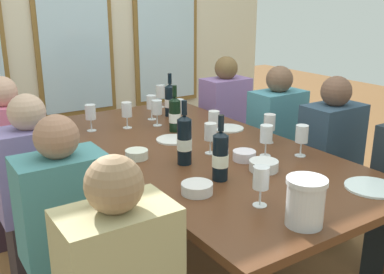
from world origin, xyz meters
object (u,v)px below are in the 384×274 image
wine_bottle_3 (175,114)px  wine_glass_3 (157,109)px  wine_glass_5 (160,92)px  seated_person_4 (66,241)px  tasting_bowl_0 (244,156)px  tasting_bowl_2 (264,166)px  tasting_bowl_3 (137,154)px  seated_person_1 (225,126)px  white_plate_2 (228,128)px  wine_bottle_2 (170,100)px  wine_glass_9 (179,108)px  seated_person_5 (329,166)px  wine_glass_7 (302,135)px  seated_person_6 (37,201)px  white_plate_1 (372,187)px  wine_bottle_1 (220,155)px  wine_glass_0 (127,110)px  white_plate_0 (173,140)px  dining_table (197,158)px  wine_glass_2 (210,132)px  metal_pitcher (305,202)px  seated_person_7 (276,145)px  seated_person_0 (11,166)px  wine_glass_6 (269,123)px  wine_bottle_0 (184,140)px  tasting_bowl_1 (197,188)px  wine_glass_4 (90,113)px  wine_glass_1 (261,179)px  wine_glass_11 (151,103)px

wine_bottle_3 → wine_glass_3: wine_bottle_3 is taller
wine_glass_5 → seated_person_4: 1.72m
tasting_bowl_0 → tasting_bowl_2: (-0.01, -0.17, 0.00)m
tasting_bowl_3 → seated_person_1: seated_person_1 is taller
white_plate_2 → wine_bottle_2: wine_bottle_2 is taller
wine_glass_9 → seated_person_5: bearing=-46.3°
wine_glass_7 → seated_person_6: size_ratio=0.16×
white_plate_1 → wine_bottle_2: size_ratio=0.77×
wine_bottle_1 → wine_glass_7: (0.56, 0.02, -0.00)m
white_plate_2 → wine_glass_0: 0.68m
wine_glass_7 → wine_bottle_1: bearing=-177.6°
wine_bottle_2 → seated_person_1: 0.73m
white_plate_2 → seated_person_4: seated_person_4 is taller
wine_bottle_3 → seated_person_1: size_ratio=0.27×
white_plate_0 → wine_glass_5: 0.87m
dining_table → wine_glass_2: wine_glass_2 is taller
white_plate_0 → metal_pitcher: bearing=-95.9°
seated_person_6 → seated_person_7: (1.72, -0.01, 0.00)m
white_plate_0 → white_plate_1: same height
white_plate_2 → wine_bottle_1: 0.86m
seated_person_1 → wine_glass_3: bearing=-158.2°
tasting_bowl_0 → seated_person_0: (-0.96, 1.18, -0.24)m
wine_glass_6 → wine_bottle_3: bearing=124.0°
seated_person_4 → seated_person_7: bearing=15.5°
wine_glass_2 → wine_glass_7: 0.49m
wine_bottle_0 → seated_person_4: bearing=-175.4°
white_plate_1 → wine_bottle_0: wine_bottle_0 is taller
tasting_bowl_1 → wine_glass_5: 1.64m
seated_person_5 → wine_glass_9: bearing=133.7°
tasting_bowl_0 → tasting_bowl_3: size_ratio=1.01×
seated_person_0 → white_plate_0: bearing=-39.7°
wine_glass_9 → wine_glass_0: bearing=161.4°
wine_bottle_2 → wine_glass_9: (-0.07, -0.23, -0.00)m
seated_person_4 → wine_glass_4: bearing=61.7°
white_plate_2 → tasting_bowl_2: bearing=-113.9°
wine_glass_1 → seated_person_1: size_ratio=0.16×
wine_glass_6 → wine_glass_9: size_ratio=1.00×
tasting_bowl_3 → wine_glass_5: (0.68, 0.95, 0.09)m
seated_person_0 → wine_bottle_3: bearing=-29.2°
dining_table → wine_glass_9: 0.54m
wine_glass_0 → seated_person_5: seated_person_5 is taller
seated_person_1 → wine_glass_9: bearing=-150.9°
wine_glass_1 → wine_glass_6: size_ratio=1.00×
wine_bottle_2 → wine_glass_3: (-0.20, -0.17, -0.00)m
wine_glass_2 → wine_glass_11: 0.81m
seated_person_6 → wine_glass_1: bearing=-57.0°
wine_glass_11 → seated_person_7: seated_person_7 is taller
wine_glass_7 → dining_table: bearing=133.0°
tasting_bowl_2 → wine_glass_7: size_ratio=0.84×
wine_glass_3 → wine_glass_4: bearing=163.4°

